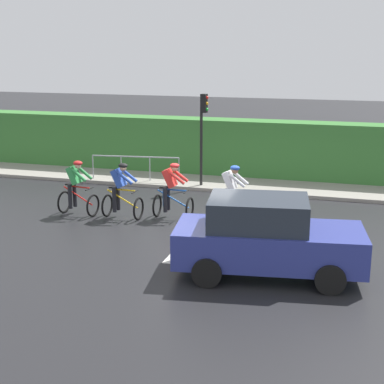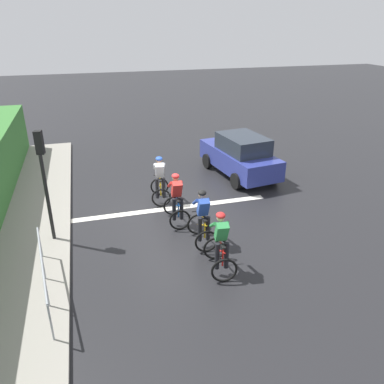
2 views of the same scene
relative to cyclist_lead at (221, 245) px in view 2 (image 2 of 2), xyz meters
The scene contains 10 objects.
ground_plane 3.68m from the cyclist_lead, 83.18° to the right, with size 80.00×80.00×0.00m, color black.
sidewalk_kerb 5.45m from the cyclist_lead, 16.87° to the right, with size 2.80×22.20×0.12m, color gray.
road_marking_stop_line 4.00m from the cyclist_lead, 83.74° to the right, with size 7.00×0.30×0.01m, color silver.
cyclist_lead is the anchor object (origin of this frame).
cyclist_second 1.42m from the cyclist_lead, 88.65° to the right, with size 0.74×1.12×1.66m.
cyclist_mid 2.88m from the cyclist_lead, 81.13° to the right, with size 0.72×1.10×1.66m.
cyclist_fourth 4.64m from the cyclist_lead, 82.32° to the right, with size 0.83×1.17×1.66m.
car_navy 6.91m from the cyclist_lead, 116.58° to the right, with size 2.31×4.30×1.76m.
traffic_light_near_crossing 5.23m from the cyclist_lead, 33.39° to the right, with size 0.23×0.31×3.34m.
pedestrian_railing_kerbside 4.27m from the cyclist_lead, ahead, with size 0.47×3.26×1.03m.
Camera 2 is at (2.55, 11.32, 5.98)m, focal length 35.71 mm.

